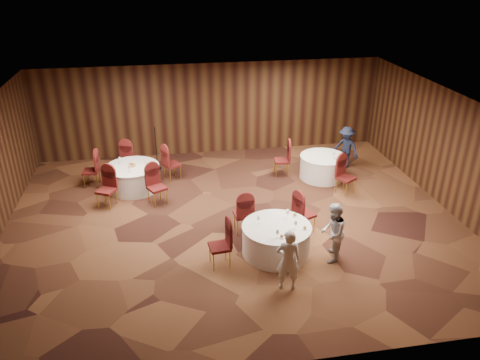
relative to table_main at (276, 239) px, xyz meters
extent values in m
plane|color=black|center=(-0.75, 1.66, -0.38)|extent=(12.00, 12.00, 0.00)
plane|color=silver|center=(-0.75, 1.66, 2.82)|extent=(12.00, 12.00, 0.00)
plane|color=black|center=(-0.75, 6.66, 1.22)|extent=(12.00, 0.00, 12.00)
plane|color=black|center=(-0.75, -3.34, 1.22)|extent=(12.00, 0.00, 12.00)
plane|color=black|center=(5.25, 1.66, 1.22)|extent=(0.00, 10.00, 10.00)
cylinder|color=silver|center=(0.00, 0.00, -0.02)|extent=(1.61, 1.61, 0.72)
cylinder|color=silver|center=(0.00, 0.00, 0.35)|extent=(1.64, 1.64, 0.03)
cylinder|color=silver|center=(-3.47, 4.09, -0.02)|extent=(1.58, 1.58, 0.72)
cylinder|color=silver|center=(-3.47, 4.09, 0.35)|extent=(1.61, 1.61, 0.03)
cylinder|color=silver|center=(2.47, 3.87, -0.02)|extent=(1.42, 1.42, 0.72)
cylinder|color=silver|center=(2.47, 3.87, 0.35)|extent=(1.45, 1.45, 0.03)
cylinder|color=silver|center=(0.35, 0.34, 0.37)|extent=(0.06, 0.06, 0.01)
cylinder|color=silver|center=(0.35, 0.34, 0.43)|extent=(0.01, 0.01, 0.11)
cone|color=silver|center=(0.35, 0.34, 0.53)|extent=(0.08, 0.08, 0.10)
cylinder|color=silver|center=(-0.40, 0.18, 0.37)|extent=(0.06, 0.06, 0.01)
cylinder|color=silver|center=(-0.40, 0.18, 0.43)|extent=(0.01, 0.01, 0.11)
cone|color=silver|center=(-0.40, 0.18, 0.53)|extent=(0.08, 0.08, 0.10)
cylinder|color=silver|center=(0.40, -0.18, 0.37)|extent=(0.06, 0.06, 0.01)
cylinder|color=silver|center=(0.40, -0.18, 0.43)|extent=(0.01, 0.01, 0.11)
cone|color=silver|center=(0.40, -0.18, 0.53)|extent=(0.08, 0.08, 0.10)
cylinder|color=silver|center=(-0.11, -0.49, 0.37)|extent=(0.06, 0.06, 0.01)
cylinder|color=silver|center=(-0.11, -0.49, 0.43)|extent=(0.01, 0.01, 0.11)
cone|color=silver|center=(-0.11, -0.49, 0.53)|extent=(0.08, 0.08, 0.10)
cylinder|color=white|center=(-0.01, -0.50, 0.37)|extent=(0.15, 0.15, 0.01)
sphere|color=#9E6B33|center=(-0.01, -0.50, 0.41)|extent=(0.08, 0.08, 0.08)
cylinder|color=white|center=(0.61, -0.24, 0.37)|extent=(0.15, 0.15, 0.01)
sphere|color=#9E6B33|center=(0.61, -0.24, 0.41)|extent=(0.08, 0.08, 0.08)
cylinder|color=white|center=(0.54, 0.37, 0.37)|extent=(0.15, 0.15, 0.01)
sphere|color=#9E6B33|center=(0.54, 0.37, 0.41)|extent=(0.08, 0.08, 0.08)
cylinder|color=silver|center=(-3.08, 4.23, 0.37)|extent=(0.06, 0.06, 0.01)
cylinder|color=silver|center=(-3.08, 4.23, 0.43)|extent=(0.01, 0.01, 0.11)
cone|color=silver|center=(-3.08, 4.23, 0.53)|extent=(0.08, 0.08, 0.10)
cylinder|color=silver|center=(-3.83, 4.34, 0.37)|extent=(0.06, 0.06, 0.01)
cylinder|color=silver|center=(-3.83, 4.34, 0.43)|extent=(0.01, 0.01, 0.11)
cone|color=silver|center=(-3.83, 4.34, 0.53)|extent=(0.08, 0.08, 0.10)
cylinder|color=silver|center=(-3.52, 3.70, 0.37)|extent=(0.06, 0.06, 0.01)
cylinder|color=silver|center=(-3.52, 3.70, 0.43)|extent=(0.01, 0.01, 0.11)
cone|color=silver|center=(-3.52, 3.70, 0.53)|extent=(0.08, 0.08, 0.10)
cylinder|color=olive|center=(-3.47, 4.09, 0.39)|extent=(0.22, 0.22, 0.06)
sphere|color=#9E6B33|center=(-3.50, 4.11, 0.45)|extent=(0.07, 0.07, 0.07)
sphere|color=#9E6B33|center=(-3.43, 4.07, 0.45)|extent=(0.07, 0.07, 0.07)
cylinder|color=silver|center=(2.70, 3.63, 0.37)|extent=(0.06, 0.06, 0.01)
cylinder|color=silver|center=(2.70, 3.63, 0.43)|extent=(0.01, 0.01, 0.11)
cone|color=silver|center=(2.70, 3.63, 0.53)|extent=(0.08, 0.08, 0.10)
cylinder|color=black|center=(-2.74, 5.42, -0.37)|extent=(0.24, 0.24, 0.02)
cylinder|color=black|center=(-2.74, 5.42, 0.36)|extent=(0.02, 0.02, 1.43)
cylinder|color=black|center=(-2.74, 5.47, 1.05)|extent=(0.04, 0.12, 0.04)
imported|color=silver|center=(-0.08, -1.31, 0.34)|extent=(0.57, 0.43, 1.43)
imported|color=#BBBBC0|center=(1.20, -0.47, 0.35)|extent=(0.80, 0.87, 1.45)
imported|color=black|center=(3.48, 4.53, 0.33)|extent=(0.98, 1.04, 1.41)
camera|label=1|loc=(-2.44, -9.10, 6.08)|focal=35.00mm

